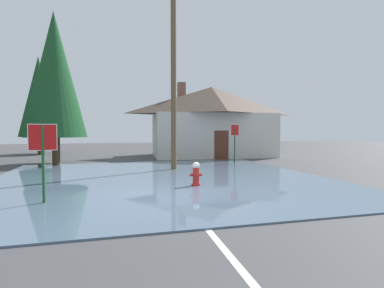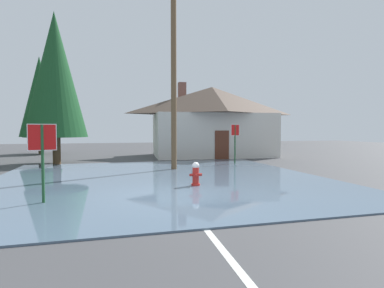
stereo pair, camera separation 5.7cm
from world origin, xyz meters
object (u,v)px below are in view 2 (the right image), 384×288
(utility_pole, at_px, (174,68))
(house, at_px, (212,120))
(stop_sign_near, at_px, (42,147))
(pine_tree_far_center, at_px, (55,75))
(pine_tree_tall_left, at_px, (40,97))
(stop_sign_far, at_px, (235,136))
(fire_hydrant, at_px, (196,175))

(utility_pole, bearing_deg, house, 58.65)
(stop_sign_near, xyz_separation_m, pine_tree_far_center, (-1.27, 10.63, 3.72))
(utility_pole, xyz_separation_m, house, (4.58, 7.52, -2.36))
(stop_sign_near, xyz_separation_m, pine_tree_tall_left, (-3.81, 19.17, 3.23))
(utility_pole, distance_m, stop_sign_far, 5.64)
(utility_pole, xyz_separation_m, stop_sign_far, (4.09, 1.74, -3.48))
(stop_sign_near, relative_size, pine_tree_tall_left, 0.27)
(fire_hydrant, bearing_deg, stop_sign_near, -163.23)
(pine_tree_tall_left, distance_m, pine_tree_far_center, 8.92)
(fire_hydrant, bearing_deg, pine_tree_tall_left, 115.85)
(stop_sign_near, xyz_separation_m, utility_pole, (4.95, 6.17, 3.57))
(fire_hydrant, xyz_separation_m, stop_sign_far, (4.26, 6.47, 1.24))
(stop_sign_near, bearing_deg, utility_pole, 51.23)
(house, bearing_deg, pine_tree_tall_left, 157.69)
(fire_hydrant, relative_size, utility_pole, 0.09)
(stop_sign_far, bearing_deg, stop_sign_near, -138.83)
(stop_sign_near, distance_m, utility_pole, 8.68)
(stop_sign_far, xyz_separation_m, pine_tree_tall_left, (-12.85, 11.26, 3.13))
(stop_sign_far, bearing_deg, pine_tree_tall_left, 138.77)
(pine_tree_tall_left, xyz_separation_m, pine_tree_far_center, (2.53, -8.54, 0.49))
(stop_sign_near, bearing_deg, house, 55.14)
(stop_sign_near, distance_m, pine_tree_far_center, 11.33)
(house, bearing_deg, stop_sign_near, -124.86)
(stop_sign_far, bearing_deg, house, 85.10)
(pine_tree_far_center, bearing_deg, stop_sign_far, -14.79)
(stop_sign_far, distance_m, pine_tree_far_center, 11.27)
(utility_pole, bearing_deg, stop_sign_far, 23.05)
(stop_sign_near, bearing_deg, pine_tree_far_center, 96.84)
(stop_sign_near, distance_m, stop_sign_far, 12.01)
(stop_sign_near, relative_size, fire_hydrant, 2.49)
(stop_sign_near, xyz_separation_m, house, (9.54, 13.69, 1.21))
(utility_pole, xyz_separation_m, pine_tree_far_center, (-6.23, 4.46, 0.14))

